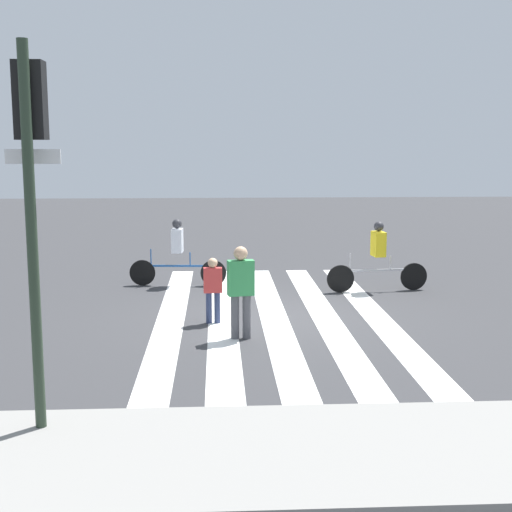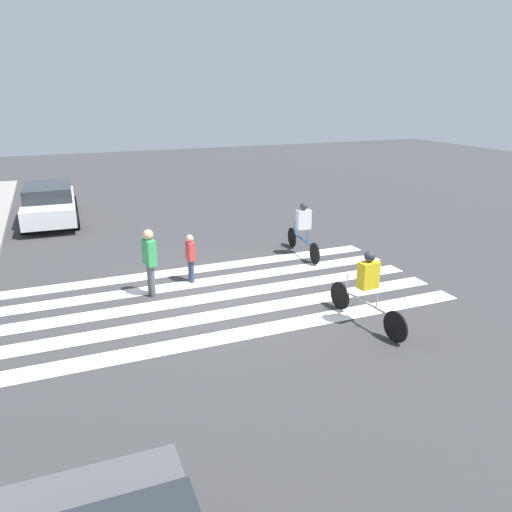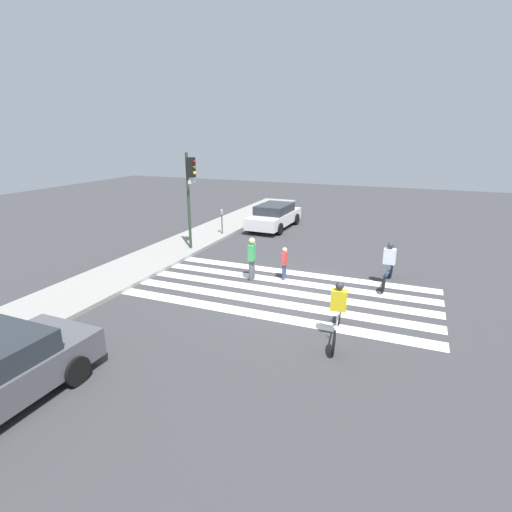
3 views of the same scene
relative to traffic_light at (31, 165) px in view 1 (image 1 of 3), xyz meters
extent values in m
plane|color=#38383A|center=(-3.07, -5.38, -3.07)|extent=(60.00, 60.00, 0.00)
cube|color=gray|center=(-3.07, 0.87, -3.00)|extent=(36.00, 2.50, 0.14)
cube|color=white|center=(-5.04, -5.38, -3.06)|extent=(0.53, 10.00, 0.01)
cube|color=white|center=(-4.06, -5.38, -3.06)|extent=(0.53, 10.00, 0.01)
cube|color=white|center=(-3.07, -5.38, -3.06)|extent=(0.53, 10.00, 0.01)
cube|color=white|center=(-2.09, -5.38, -3.06)|extent=(0.53, 10.00, 0.01)
cube|color=white|center=(-1.11, -5.38, -3.06)|extent=(0.53, 10.00, 0.01)
cylinder|color=#283828|center=(0.00, 0.13, -0.88)|extent=(0.12, 0.12, 4.38)
cube|color=black|center=(0.00, -0.08, 0.69)|extent=(0.32, 0.26, 0.84)
cube|color=silver|center=(0.00, -0.08, 0.09)|extent=(0.60, 0.02, 0.16)
sphere|color=#590F0F|center=(0.00, -0.24, 0.92)|extent=(0.15, 0.15, 0.15)
sphere|color=#59470F|center=(0.00, -0.24, 0.69)|extent=(0.15, 0.15, 0.15)
sphere|color=gold|center=(0.00, -0.24, 0.46)|extent=(0.15, 0.15, 0.15)
cylinder|color=#4C4C51|center=(-2.49, -3.90, -2.69)|extent=(0.14, 0.14, 0.76)
cylinder|color=#4C4C51|center=(-2.29, -3.90, -2.69)|extent=(0.14, 0.14, 0.76)
cube|color=#338C4C|center=(-2.39, -3.90, -2.01)|extent=(0.47, 0.27, 0.60)
sphere|color=tan|center=(-2.39, -3.90, -1.59)|extent=(0.24, 0.24, 0.24)
cylinder|color=navy|center=(-1.99, -4.98, -2.78)|extent=(0.11, 0.11, 0.58)
cylinder|color=navy|center=(-1.84, -4.98, -2.78)|extent=(0.11, 0.11, 0.58)
cube|color=#B73333|center=(-1.92, -4.98, -2.26)|extent=(0.35, 0.17, 0.46)
sphere|color=tan|center=(-1.92, -4.98, -1.94)|extent=(0.18, 0.18, 0.18)
cylinder|color=black|center=(-0.25, -8.61, -2.77)|extent=(0.60, 0.08, 0.60)
cylinder|color=black|center=(-1.91, -8.48, -2.77)|extent=(0.60, 0.08, 0.60)
cube|color=#1E4C8C|center=(-1.08, -8.54, -2.60)|extent=(1.41, 0.14, 0.04)
cylinder|color=#1E4C8C|center=(-1.37, -8.52, -2.44)|extent=(0.03, 0.03, 0.32)
cylinder|color=#1E4C8C|center=(-0.46, -8.59, -2.40)|extent=(0.03, 0.03, 0.40)
cube|color=silver|center=(-1.08, -8.54, -2.01)|extent=(0.27, 0.42, 0.55)
sphere|color=#333338|center=(-1.08, -8.54, -1.61)|extent=(0.22, 0.22, 0.22)
cylinder|color=black|center=(-4.74, -7.55, -2.76)|extent=(0.62, 0.11, 0.62)
cylinder|color=black|center=(-6.44, -7.74, -2.76)|extent=(0.62, 0.11, 0.62)
cube|color=#B2B2B7|center=(-5.59, -7.65, -2.59)|extent=(1.45, 0.19, 0.04)
cylinder|color=#B2B2B7|center=(-5.89, -7.68, -2.43)|extent=(0.03, 0.03, 0.32)
cylinder|color=#B2B2B7|center=(-4.95, -7.58, -2.39)|extent=(0.03, 0.03, 0.40)
cube|color=yellow|center=(-5.59, -7.65, -1.99)|extent=(0.28, 0.42, 0.55)
sphere|color=#333338|center=(-5.59, -7.65, -1.60)|extent=(0.22, 0.22, 0.22)
camera|label=1|loc=(-2.00, 7.88, 0.24)|focal=50.00mm
camera|label=2|loc=(-13.34, -2.04, 1.52)|focal=35.00mm
camera|label=3|loc=(-15.09, -9.23, 2.09)|focal=28.00mm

